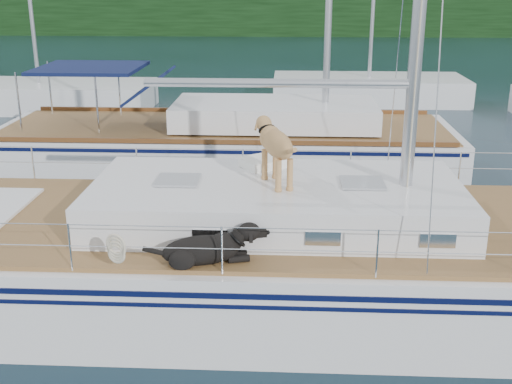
{
  "coord_description": "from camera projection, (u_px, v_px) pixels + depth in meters",
  "views": [
    {
      "loc": [
        0.94,
        -8.59,
        4.57
      ],
      "look_at": [
        0.5,
        0.2,
        1.6
      ],
      "focal_mm": 45.0,
      "sensor_mm": 36.0,
      "label": 1
    }
  ],
  "objects": [
    {
      "name": "ground",
      "position": [
        222.0,
        296.0,
        9.63
      ],
      "size": [
        120.0,
        120.0,
        0.0
      ],
      "primitive_type": "plane",
      "color": "black",
      "rests_on": "ground"
    },
    {
      "name": "bg_boat_west",
      "position": [
        40.0,
        97.0,
        23.12
      ],
      "size": [
        8.0,
        3.0,
        11.65
      ],
      "color": "white",
      "rests_on": "ground"
    },
    {
      "name": "shore_bank",
      "position": [
        278.0,
        27.0,
        53.16
      ],
      "size": [
        92.0,
        1.0,
        1.2
      ],
      "primitive_type": "cube",
      "color": "#595147",
      "rests_on": "ground"
    },
    {
      "name": "neighbor_sailboat",
      "position": [
        230.0,
        146.0,
        15.66
      ],
      "size": [
        11.0,
        3.5,
        13.3
      ],
      "color": "white",
      "rests_on": "ground"
    },
    {
      "name": "bg_boat_center",
      "position": [
        368.0,
        90.0,
        24.44
      ],
      "size": [
        7.2,
        3.0,
        11.65
      ],
      "color": "white",
      "rests_on": "ground"
    },
    {
      "name": "main_sailboat",
      "position": [
        228.0,
        256.0,
        9.41
      ],
      "size": [
        12.0,
        3.85,
        14.01
      ],
      "color": "white",
      "rests_on": "ground"
    }
  ]
}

